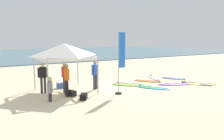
# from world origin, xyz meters

# --- Properties ---
(ground_plane) EXTENTS (80.00, 80.00, 0.00)m
(ground_plane) POSITION_xyz_m (0.00, 0.00, 0.00)
(ground_plane) COLOR beige
(sea) EXTENTS (80.00, 36.00, 0.10)m
(sea) POSITION_xyz_m (0.00, 32.33, 0.05)
(sea) COLOR teal
(sea) RESTS_ON ground
(canopy_tent) EXTENTS (2.87, 2.87, 2.75)m
(canopy_tent) POSITION_xyz_m (-2.59, 0.55, 2.39)
(canopy_tent) COLOR #B7B7BC
(canopy_tent) RESTS_ON ground
(surfboard_white) EXTENTS (1.36, 2.26, 0.19)m
(surfboard_white) POSITION_xyz_m (4.65, 1.05, 0.04)
(surfboard_white) COLOR white
(surfboard_white) RESTS_ON ground
(surfboard_purple) EXTENTS (2.51, 1.54, 0.19)m
(surfboard_purple) POSITION_xyz_m (4.30, -1.38, 0.04)
(surfboard_purple) COLOR purple
(surfboard_purple) RESTS_ON ground
(surfboard_blue) EXTENTS (1.36, 1.82, 0.19)m
(surfboard_blue) POSITION_xyz_m (5.77, 0.16, 0.04)
(surfboard_blue) COLOR blue
(surfboard_blue) RESTS_ON ground
(surfboard_cyan) EXTENTS (1.60, 2.05, 0.19)m
(surfboard_cyan) POSITION_xyz_m (2.26, -1.46, 0.04)
(surfboard_cyan) COLOR #23B2CC
(surfboard_cyan) RESTS_ON ground
(surfboard_pink) EXTENTS (1.73, 2.14, 0.19)m
(surfboard_pink) POSITION_xyz_m (1.75, 0.18, 0.04)
(surfboard_pink) COLOR pink
(surfboard_pink) RESTS_ON ground
(surfboard_orange) EXTENTS (1.60, 1.92, 0.19)m
(surfboard_orange) POSITION_xyz_m (3.42, 0.40, 0.04)
(surfboard_orange) COLOR orange
(surfboard_orange) RESTS_ON ground
(surfboard_yellow) EXTENTS (2.16, 2.06, 0.19)m
(surfboard_yellow) POSITION_xyz_m (5.59, -2.06, 0.04)
(surfboard_yellow) COLOR yellow
(surfboard_yellow) RESTS_ON ground
(surfboard_lime) EXTENTS (2.37, 2.29, 0.19)m
(surfboard_lime) POSITION_xyz_m (1.63, -0.03, 0.04)
(surfboard_lime) COLOR #7AD12D
(surfboard_lime) RESTS_ON ground
(surfboard_black) EXTENTS (1.10, 2.08, 0.19)m
(surfboard_black) POSITION_xyz_m (5.61, -1.99, 0.04)
(surfboard_black) COLOR black
(surfboard_black) RESTS_ON ground
(person_black) EXTENTS (0.53, 0.31, 1.71)m
(person_black) POSITION_xyz_m (-3.76, 0.83, 0.99)
(person_black) COLOR #2D2D33
(person_black) RESTS_ON ground
(person_red) EXTENTS (0.23, 0.55, 1.71)m
(person_red) POSITION_xyz_m (-2.74, 0.23, 0.99)
(person_red) COLOR #383842
(person_red) RESTS_ON ground
(person_orange) EXTENTS (0.29, 0.54, 1.71)m
(person_orange) POSITION_xyz_m (-2.91, -0.56, 0.99)
(person_orange) COLOR black
(person_orange) RESTS_ON ground
(person_blue) EXTENTS (0.53, 0.32, 1.71)m
(person_blue) POSITION_xyz_m (-0.85, 0.20, 0.99)
(person_blue) COLOR #383842
(person_blue) RESTS_ON ground
(person_grey) EXTENTS (0.35, 0.51, 1.20)m
(person_grey) POSITION_xyz_m (-3.93, -0.99, 0.66)
(person_grey) COLOR #2D2D33
(person_grey) RESTS_ON ground
(banner_flag) EXTENTS (0.60, 0.36, 3.40)m
(banner_flag) POSITION_xyz_m (-0.20, -1.52, 1.57)
(banner_flag) COLOR #99999E
(banner_flag) RESTS_ON ground
(gear_bag_near_tent) EXTENTS (0.59, 0.68, 0.28)m
(gear_bag_near_tent) POSITION_xyz_m (-2.40, -1.50, 0.14)
(gear_bag_near_tent) COLOR black
(gear_bag_near_tent) RESTS_ON ground
(gear_bag_by_pole) EXTENTS (0.51, 0.67, 0.28)m
(gear_bag_by_pole) POSITION_xyz_m (-2.68, -0.49, 0.14)
(gear_bag_by_pole) COLOR #232328
(gear_bag_by_pole) RESTS_ON ground
(cooler_box) EXTENTS (0.50, 0.36, 0.39)m
(cooler_box) POSITION_xyz_m (-2.49, 1.60, 0.20)
(cooler_box) COLOR #2D60B7
(cooler_box) RESTS_ON ground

